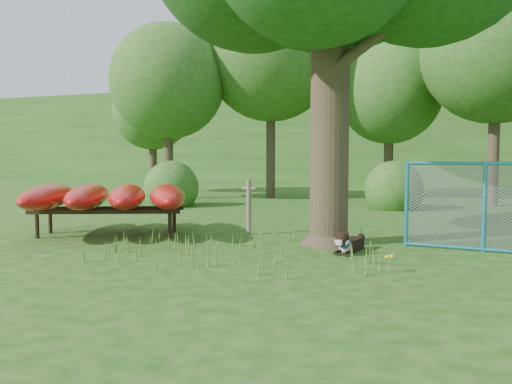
% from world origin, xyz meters
% --- Properties ---
extents(ground, '(80.00, 80.00, 0.00)m').
position_xyz_m(ground, '(0.00, 0.00, 0.00)').
color(ground, '#1B440D').
rests_on(ground, ground).
extents(wooden_post, '(0.31, 0.11, 1.14)m').
position_xyz_m(wooden_post, '(-0.46, 2.63, 0.60)').
color(wooden_post, '#695D4F').
rests_on(wooden_post, ground).
extents(kayak_rack, '(4.33, 3.89, 1.05)m').
position_xyz_m(kayak_rack, '(-3.17, 1.56, 0.80)').
color(kayak_rack, black).
rests_on(kayak_rack, ground).
extents(husky_dog, '(0.41, 0.99, 0.45)m').
position_xyz_m(husky_dog, '(1.81, 1.33, 0.16)').
color(husky_dog, black).
rests_on(husky_dog, ground).
extents(fence_section, '(2.63, 0.41, 2.57)m').
position_xyz_m(fence_section, '(3.97, 2.16, 0.77)').
color(fence_section, teal).
rests_on(fence_section, ground).
extents(wildflower_clump, '(0.12, 0.11, 0.26)m').
position_xyz_m(wildflower_clump, '(2.59, 0.05, 0.21)').
color(wildflower_clump, '#538E2E').
rests_on(wildflower_clump, ground).
extents(bg_tree_a, '(4.40, 4.40, 6.70)m').
position_xyz_m(bg_tree_a, '(-6.50, 10.00, 4.48)').
color(bg_tree_a, '#382C1E').
rests_on(bg_tree_a, ground).
extents(bg_tree_b, '(5.20, 5.20, 8.22)m').
position_xyz_m(bg_tree_b, '(-3.00, 12.00, 5.61)').
color(bg_tree_b, '#382C1E').
rests_on(bg_tree_b, ground).
extents(bg_tree_c, '(4.00, 4.00, 6.12)m').
position_xyz_m(bg_tree_c, '(1.50, 13.00, 4.11)').
color(bg_tree_c, '#382C1E').
rests_on(bg_tree_c, ground).
extents(bg_tree_d, '(4.80, 4.80, 7.50)m').
position_xyz_m(bg_tree_d, '(5.00, 11.00, 5.08)').
color(bg_tree_d, '#382C1E').
rests_on(bg_tree_d, ground).
extents(bg_tree_f, '(3.60, 3.60, 5.55)m').
position_xyz_m(bg_tree_f, '(-9.00, 13.00, 3.73)').
color(bg_tree_f, '#382C1E').
rests_on(bg_tree_f, ground).
extents(shrub_left, '(1.80, 1.80, 1.80)m').
position_xyz_m(shrub_left, '(-5.00, 7.50, 0.00)').
color(shrub_left, '#2A5A1D').
rests_on(shrub_left, ground).
extents(shrub_mid, '(1.80, 1.80, 1.80)m').
position_xyz_m(shrub_mid, '(2.00, 9.00, 0.00)').
color(shrub_mid, '#2A5A1D').
rests_on(shrub_mid, ground).
extents(wooded_hillside, '(80.00, 12.00, 6.00)m').
position_xyz_m(wooded_hillside, '(0.00, 28.00, 3.00)').
color(wooded_hillside, '#2A5A1D').
rests_on(wooded_hillside, ground).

